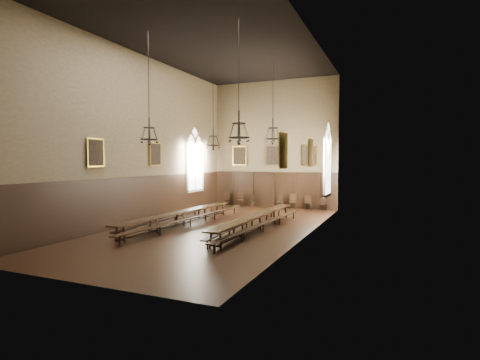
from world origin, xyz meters
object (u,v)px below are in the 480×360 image
Objects in this scene: bench_right_outer at (263,226)px; bench_right_inner at (247,224)px; bench_left_outer at (175,219)px; chair_6 at (308,206)px; chandelier_back_left at (213,140)px; chandelier_front_right at (239,130)px; table_right at (256,222)px; chair_7 at (323,207)px; chair_1 at (240,202)px; chair_5 at (293,205)px; chair_4 at (280,205)px; chair_0 at (227,202)px; chandelier_front_left at (149,132)px; table_left at (180,219)px; bench_left_inner at (191,221)px; chair_2 at (252,203)px; chandelier_back_right at (273,133)px.

bench_right_inner is at bearing 163.10° from bench_right_outer.
chair_6 is (5.15, 8.41, 0.01)m from bench_left_outer.
bench_left_outer is at bearing -106.95° from chandelier_back_left.
bench_right_inner is 5.15m from chandelier_front_right.
table_right is 8.47m from chair_7.
chair_1 is at bearing 115.03° from bench_right_inner.
chair_5 is at bearing 63.71° from bench_left_outer.
chair_4 is 0.89× the size of chair_6.
chair_7 is 12.02m from chandelier_front_right.
bench_left_outer is 1.06× the size of bench_right_inner.
chair_1 reaches higher than bench_left_outer.
chair_0 is 0.21× the size of chandelier_front_left.
chandelier_back_left reaches higher than table_left.
chair_0 is 13.19m from chandelier_front_right.
chair_5 is (2.97, 8.74, 0.01)m from bench_left_inner.
chair_0 is 0.20× the size of chandelier_front_right.
chair_2 is at bearing 168.65° from chair_6.
chair_2 is (-0.09, 8.81, -0.04)m from bench_left_inner.
chandelier_back_left is at bearing 143.48° from bench_right_outer.
chair_7 is (4.99, 8.78, -0.04)m from bench_left_inner.
bench_left_inner reaches higher than bench_right_outer.
chair_7 reaches higher than chair_2.
table_right is 2.02× the size of chandelier_back_right.
chandelier_front_right is at bearing -29.24° from table_left.
table_left is 1.96× the size of chandelier_front_right.
chandelier_back_left is at bearing 95.68° from bench_left_inner.
bench_left_inner is 2.28× the size of chandelier_back_right.
chair_1 is at bearing -172.68° from chair_4.
bench_left_outer reaches higher than bench_right_inner.
bench_left_inner is at bearing -125.54° from chair_5.
bench_right_inner is (3.54, 0.31, -0.10)m from table_left.
bench_right_outer is at bearing -36.52° from chandelier_back_left.
bench_right_outer is 11.42× the size of chair_2.
bench_right_inner is 9.09× the size of chair_5.
chair_6 is at bearing 62.13° from table_left.
chair_5 is at bearing -12.19° from chair_0.
chair_1 is (1.05, -0.00, -0.00)m from chair_0.
chair_7 is 0.18× the size of chandelier_front_left.
chair_2 reaches higher than bench_left_outer.
table_right is 9.63× the size of chair_6.
chair_0 is 0.21× the size of chandelier_back_right.
bench_left_outer is 2.03× the size of chandelier_front_right.
chair_1 is at bearing 119.29° from bench_right_outer.
chandelier_back_right is (-0.52, -6.15, 4.49)m from chair_6.
chair_5 reaches higher than chair_4.
bench_left_inner is 8.79m from chair_1.
bench_left_outer is 9.93× the size of chair_0.
bench_left_outer is 11.48× the size of chair_2.
chair_4 is at bearing 98.52° from chandelier_front_right.
table_left reaches higher than bench_right_outer.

